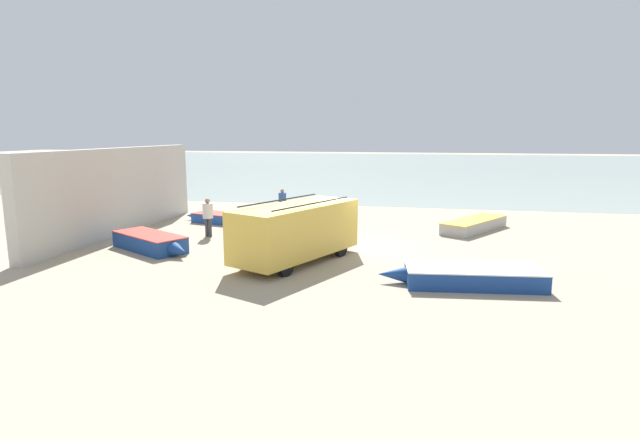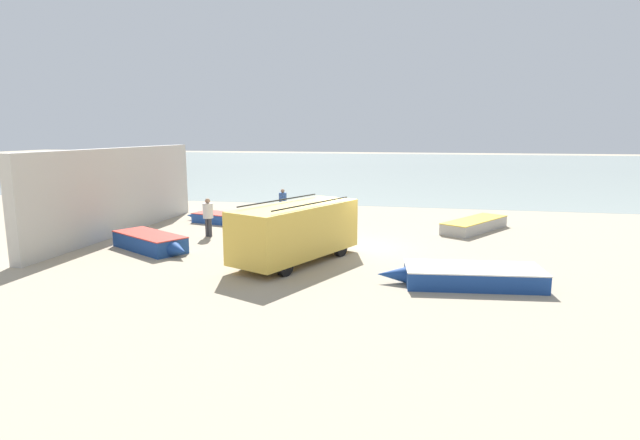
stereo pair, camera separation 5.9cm
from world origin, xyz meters
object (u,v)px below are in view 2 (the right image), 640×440
Objects in this scene: fishing_rowboat_0 at (476,224)px; fishing_rowboat_2 at (152,242)px; fishing_rowboat_4 at (468,276)px; fishing_rowboat_3 at (323,223)px; fishing_rowboat_1 at (228,219)px; fisherman_1 at (208,214)px; fisherman_0 at (283,201)px; parked_van at (296,230)px.

fishing_rowboat_2 reaches higher than fishing_rowboat_0.
fishing_rowboat_3 is at bearing -58.47° from fishing_rowboat_4.
fishing_rowboat_3 reaches higher than fishing_rowboat_4.
fisherman_1 reaches higher than fishing_rowboat_1.
fisherman_1 is at bearing 109.82° from fisherman_0.
fishing_rowboat_1 is at bearing 62.77° from parked_van.
fishing_rowboat_1 is at bearing 56.00° from fishing_rowboat_3.
fishing_rowboat_1 is at bearing 125.91° from fishing_rowboat_0.
fishing_rowboat_3 is 5.57m from fisherman_1.
fishing_rowboat_2 is (-6.15, 0.54, -0.85)m from parked_van.
fisherman_0 reaches higher than fishing_rowboat_0.
fishing_rowboat_4 is 3.17× the size of fisherman_0.
fishing_rowboat_0 is 2.82× the size of fisherman_1.
parked_van is 6.23m from fishing_rowboat_2.
parked_van reaches higher than fishing_rowboat_4.
fishing_rowboat_2 is 12.28m from fishing_rowboat_4.
parked_van reaches higher than fisherman_0.
fishing_rowboat_0 is 7.42m from fishing_rowboat_3.
fishing_rowboat_3 reaches higher than fishing_rowboat_1.
fisherman_1 reaches higher than fisherman_0.
parked_van is at bearing 169.59° from fishing_rowboat_0.
fisherman_0 is (-9.06, 10.64, 0.68)m from fishing_rowboat_4.
fishing_rowboat_1 is 3.41m from fisherman_1.
fishing_rowboat_0 is 1.18× the size of fishing_rowboat_3.
fisherman_0 is at bearing 43.24° from parked_van.
fishing_rowboat_4 is at bearing 157.28° from fishing_rowboat_1.
fishing_rowboat_0 reaches higher than fishing_rowboat_1.
fishing_rowboat_1 is 0.97× the size of fishing_rowboat_4.
fishing_rowboat_2 is at bearing 150.47° from fishing_rowboat_0.
fishing_rowboat_2 is at bearing 109.54° from fisherman_0.
fishing_rowboat_0 is 10.26m from fisherman_0.
parked_van is 1.14× the size of fishing_rowboat_1.
fishing_rowboat_0 is 12.50m from fishing_rowboat_1.
fishing_rowboat_2 reaches higher than fishing_rowboat_4.
fisherman_1 is at bearing 99.31° from fishing_rowboat_2.
fisherman_0 is (2.33, 2.18, 0.71)m from fishing_rowboat_1.
parked_van is 3.25× the size of fisherman_1.
parked_van is at bearing 142.60° from fishing_rowboat_1.
fisherman_1 is (-10.98, 5.17, 0.76)m from fishing_rowboat_4.
fishing_rowboat_3 is (5.86, 5.78, -0.02)m from fishing_rowboat_2.
fisherman_0 reaches higher than fishing_rowboat_2.
fishing_rowboat_4 is (-1.08, -9.29, 0.01)m from fishing_rowboat_0.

